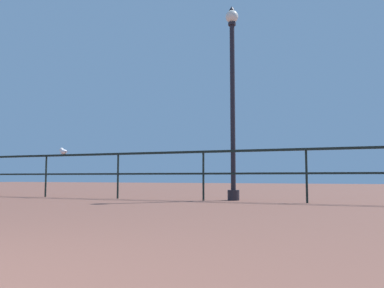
# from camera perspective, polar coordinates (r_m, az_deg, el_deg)

# --- Properties ---
(pier_railing) EXTENTS (23.25, 0.05, 1.06)m
(pier_railing) POSITION_cam_1_polar(r_m,az_deg,el_deg) (8.01, 8.79, -2.73)
(pier_railing) COLOR black
(pier_railing) RESTS_ON ground_plane
(lamppost_center) EXTENTS (0.28, 0.28, 4.29)m
(lamppost_center) POSITION_cam_1_polar(r_m,az_deg,el_deg) (8.64, 5.94, 7.57)
(lamppost_center) COLOR black
(lamppost_center) RESTS_ON ground_plane
(seagull_on_rail) EXTENTS (0.35, 0.21, 0.17)m
(seagull_on_rail) POSITION_cam_1_polar(r_m,az_deg,el_deg) (10.21, -18.27, -1.02)
(seagull_on_rail) COLOR white
(seagull_on_rail) RESTS_ON pier_railing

